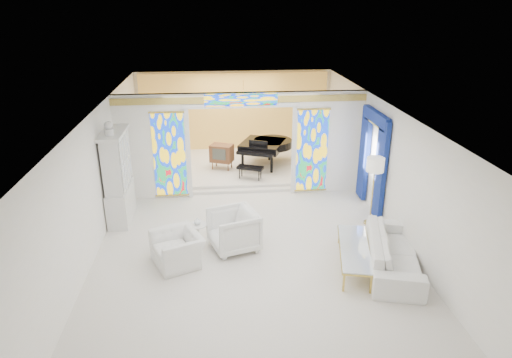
{
  "coord_description": "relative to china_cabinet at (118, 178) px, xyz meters",
  "views": [
    {
      "loc": [
        -0.75,
        -10.4,
        5.38
      ],
      "look_at": [
        0.25,
        0.2,
        1.16
      ],
      "focal_mm": 32.0,
      "sensor_mm": 36.0,
      "label": 1
    }
  ],
  "objects": [
    {
      "name": "wall_left",
      "position": [
        -0.28,
        -0.6,
        0.33
      ],
      "size": [
        0.02,
        12.0,
        3.0
      ],
      "primitive_type": "cube",
      "color": "white",
      "rests_on": "floor"
    },
    {
      "name": "wall_right",
      "position": [
        6.72,
        -0.6,
        0.33
      ],
      "size": [
        0.02,
        12.0,
        3.0
      ],
      "primitive_type": "cube",
      "color": "white",
      "rests_on": "floor"
    },
    {
      "name": "wall_front",
      "position": [
        3.22,
        -6.6,
        0.33
      ],
      "size": [
        7.0,
        0.02,
        3.0
      ],
      "primitive_type": "cube",
      "color": "white",
      "rests_on": "floor"
    },
    {
      "name": "floor",
      "position": [
        3.22,
        -0.6,
        -1.17
      ],
      "size": [
        12.0,
        12.0,
        0.0
      ],
      "primitive_type": "plane",
      "color": "beige",
      "rests_on": "ground"
    },
    {
      "name": "chandelier",
      "position": [
        3.42,
        3.4,
        1.38
      ],
      "size": [
        0.48,
        0.48,
        0.3
      ],
      "primitive_type": "cylinder",
      "color": "gold",
      "rests_on": "ceiling"
    },
    {
      "name": "china_cabinet",
      "position": [
        0.0,
        0.0,
        0.0
      ],
      "size": [
        0.56,
        1.46,
        2.72
      ],
      "color": "silver",
      "rests_on": "floor"
    },
    {
      "name": "stained_glass_left",
      "position": [
        1.19,
        1.29,
        0.13
      ],
      "size": [
        0.9,
        0.04,
        2.4
      ],
      "primitive_type": "cube",
      "color": "gold",
      "rests_on": "partition_wall"
    },
    {
      "name": "ceiling",
      "position": [
        3.22,
        -0.6,
        1.83
      ],
      "size": [
        7.0,
        12.0,
        0.02
      ],
      "primitive_type": "cube",
      "color": "white",
      "rests_on": "wall_back"
    },
    {
      "name": "blue_drapes",
      "position": [
        6.62,
        0.1,
        0.41
      ],
      "size": [
        0.14,
        1.85,
        2.65
      ],
      "color": "navy",
      "rests_on": "wall_right"
    },
    {
      "name": "alcove_platform",
      "position": [
        3.22,
        3.5,
        -1.08
      ],
      "size": [
        6.8,
        3.8,
        0.18
      ],
      "primitive_type": "cube",
      "color": "beige",
      "rests_on": "floor"
    },
    {
      "name": "coffee_table",
      "position": [
        5.35,
        -2.76,
        -0.75
      ],
      "size": [
        1.06,
        2.15,
        0.46
      ],
      "rotation": [
        0.0,
        0.0,
        -0.22
      ],
      "color": "white",
      "rests_on": "floor"
    },
    {
      "name": "stained_glass_transom",
      "position": [
        3.22,
        1.29,
        1.65
      ],
      "size": [
        2.0,
        0.04,
        0.34
      ],
      "primitive_type": "cube",
      "color": "gold",
      "rests_on": "partition_wall"
    },
    {
      "name": "sofa",
      "position": [
        6.17,
        -2.9,
        -0.79
      ],
      "size": [
        1.63,
        2.74,
        0.75
      ],
      "primitive_type": "imported",
      "rotation": [
        0.0,
        0.0,
        1.31
      ],
      "color": "silver",
      "rests_on": "floor"
    },
    {
      "name": "wall_back",
      "position": [
        3.22,
        5.4,
        0.33
      ],
      "size": [
        7.0,
        0.02,
        3.0
      ],
      "primitive_type": "cube",
      "color": "white",
      "rests_on": "floor"
    },
    {
      "name": "armchair_left",
      "position": [
        1.58,
        -2.28,
        -0.82
      ],
      "size": [
        1.3,
        1.37,
        0.7
      ],
      "primitive_type": "imported",
      "rotation": [
        0.0,
        0.0,
        -1.16
      ],
      "color": "white",
      "rests_on": "floor"
    },
    {
      "name": "tv_console",
      "position": [
        2.68,
        3.1,
        -0.46
      ],
      "size": [
        0.83,
        0.7,
        0.81
      ],
      "rotation": [
        0.0,
        0.0,
        -0.39
      ],
      "color": "brown",
      "rests_on": "alcove_platform"
    },
    {
      "name": "partition_wall",
      "position": [
        3.22,
        1.4,
        0.48
      ],
      "size": [
        7.0,
        0.22,
        3.0
      ],
      "color": "white",
      "rests_on": "floor"
    },
    {
      "name": "stained_glass_right",
      "position": [
        5.25,
        1.29,
        0.13
      ],
      "size": [
        0.9,
        0.04,
        2.4
      ],
      "primitive_type": "cube",
      "color": "gold",
      "rests_on": "partition_wall"
    },
    {
      "name": "gold_curtain_back",
      "position": [
        3.22,
        5.28,
        0.33
      ],
      "size": [
        6.7,
        0.1,
        2.9
      ],
      "primitive_type": "cube",
      "color": "#E3AC4F",
      "rests_on": "wall_back"
    },
    {
      "name": "vase",
      "position": [
        2.0,
        -1.53,
        -0.55
      ],
      "size": [
        0.2,
        0.2,
        0.17
      ],
      "primitive_type": "imported",
      "rotation": [
        0.0,
        0.0,
        0.29
      ],
      "color": "silver",
      "rests_on": "side_table"
    },
    {
      "name": "armchair_right",
      "position": [
        2.82,
        -1.77,
        -0.7
      ],
      "size": [
        1.29,
        1.27,
        0.94
      ],
      "primitive_type": "imported",
      "rotation": [
        0.0,
        0.0,
        -1.26
      ],
      "color": "white",
      "rests_on": "floor"
    },
    {
      "name": "side_table",
      "position": [
        2.0,
        -1.53,
        -0.82
      ],
      "size": [
        0.53,
        0.53,
        0.54
      ],
      "rotation": [
        0.0,
        0.0,
        -0.26
      ],
      "color": "silver",
      "rests_on": "floor"
    },
    {
      "name": "floor_lamp",
      "position": [
        6.36,
        -0.83,
        0.35
      ],
      "size": [
        0.45,
        0.45,
        1.78
      ],
      "rotation": [
        0.0,
        0.0,
        -0.05
      ],
      "color": "gold",
      "rests_on": "floor"
    },
    {
      "name": "grand_piano",
      "position": [
        4.18,
        3.38,
        -0.32
      ],
      "size": [
        2.15,
        2.55,
        0.98
      ],
      "rotation": [
        0.0,
        0.0,
        -0.4
      ],
      "color": "black",
      "rests_on": "alcove_platform"
    }
  ]
}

